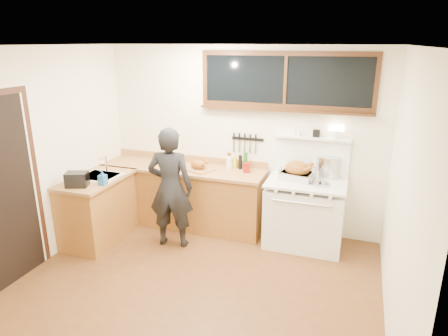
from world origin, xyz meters
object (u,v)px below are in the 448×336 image
at_px(vintage_stove, 305,212).
at_px(cutting_board, 198,166).
at_px(roast_turkey, 297,172).
at_px(man, 171,188).

xyz_separation_m(vintage_stove, cutting_board, (-1.53, -0.00, 0.49)).
bearing_deg(roast_turkey, man, -157.36).
xyz_separation_m(vintage_stove, roast_turkey, (-0.14, 0.04, 0.53)).
bearing_deg(man, vintage_stove, 19.61).
xyz_separation_m(man, cutting_board, (0.15, 0.59, 0.14)).
bearing_deg(vintage_stove, man, -160.39).
relative_size(vintage_stove, cutting_board, 3.10).
height_order(vintage_stove, roast_turkey, vintage_stove).
distance_m(man, roast_turkey, 1.68).
relative_size(man, cutting_board, 3.14).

